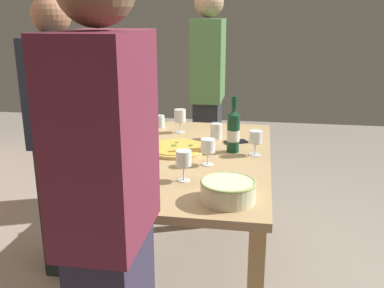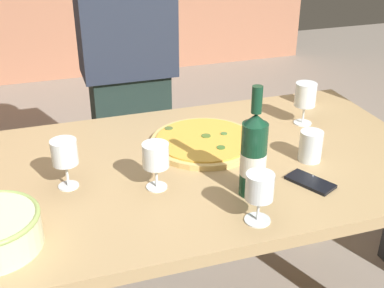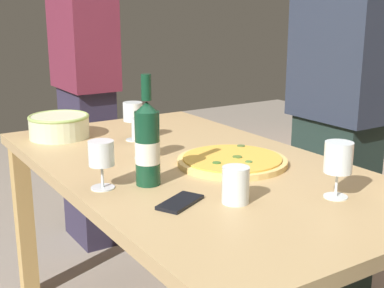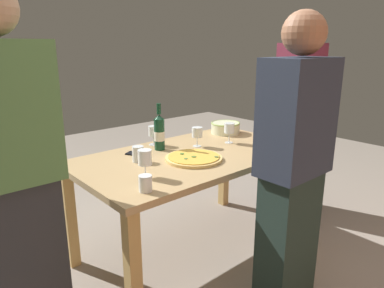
{
  "view_description": "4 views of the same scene",
  "coord_description": "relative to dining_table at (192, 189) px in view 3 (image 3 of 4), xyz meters",
  "views": [
    {
      "loc": [
        -2.37,
        -0.39,
        1.54
      ],
      "look_at": [
        0.0,
        0.0,
        0.82
      ],
      "focal_mm": 40.81,
      "sensor_mm": 36.0,
      "label": 1
    },
    {
      "loc": [
        -0.45,
        -1.38,
        1.56
      ],
      "look_at": [
        0.0,
        0.0,
        0.82
      ],
      "focal_mm": 47.42,
      "sensor_mm": 36.0,
      "label": 2
    },
    {
      "loc": [
        1.45,
        -0.94,
        1.28
      ],
      "look_at": [
        0.0,
        0.0,
        0.82
      ],
      "focal_mm": 49.24,
      "sensor_mm": 36.0,
      "label": 3
    },
    {
      "loc": [
        1.54,
        1.76,
        1.48
      ],
      "look_at": [
        0.0,
        0.0,
        0.82
      ],
      "focal_mm": 33.03,
      "sensor_mm": 36.0,
      "label": 4
    }
  ],
  "objects": [
    {
      "name": "dining_table",
      "position": [
        0.0,
        0.0,
        0.0
      ],
      "size": [
        1.6,
        0.9,
        0.75
      ],
      "color": "tan",
      "rests_on": "ground"
    },
    {
      "name": "pizza",
      "position": [
        0.08,
        0.11,
        0.11
      ],
      "size": [
        0.38,
        0.38,
        0.03
      ],
      "color": "#DEB769",
      "rests_on": "dining_table"
    },
    {
      "name": "serving_bowl",
      "position": [
        -0.6,
        -0.26,
        0.14
      ],
      "size": [
        0.25,
        0.25,
        0.09
      ],
      "color": "beige",
      "rests_on": "dining_table"
    },
    {
      "name": "wine_bottle",
      "position": [
        0.11,
        -0.23,
        0.22
      ],
      "size": [
        0.08,
        0.08,
        0.33
      ],
      "color": "#123D26",
      "rests_on": "dining_table"
    },
    {
      "name": "wine_glass_near_pizza",
      "position": [
        0.07,
        -0.36,
        0.19
      ],
      "size": [
        0.08,
        0.08,
        0.15
      ],
      "color": "white",
      "rests_on": "dining_table"
    },
    {
      "name": "wine_glass_by_bottle",
      "position": [
        -0.15,
        -0.11,
        0.2
      ],
      "size": [
        0.08,
        0.08,
        0.15
      ],
      "color": "white",
      "rests_on": "dining_table"
    },
    {
      "name": "wine_glass_far_left",
      "position": [
        0.5,
        0.16,
        0.2
      ],
      "size": [
        0.08,
        0.08,
        0.16
      ],
      "color": "white",
      "rests_on": "dining_table"
    },
    {
      "name": "wine_glass_far_right",
      "position": [
        -0.4,
        -0.02,
        0.2
      ],
      "size": [
        0.08,
        0.08,
        0.15
      ],
      "color": "white",
      "rests_on": "dining_table"
    },
    {
      "name": "cup_amber",
      "position": [
        0.37,
        -0.1,
        0.14
      ],
      "size": [
        0.08,
        0.08,
        0.1
      ],
      "primitive_type": "cylinder",
      "color": "white",
      "rests_on": "dining_table"
    },
    {
      "name": "cell_phone",
      "position": [
        0.3,
        -0.23,
        0.1
      ],
      "size": [
        0.13,
        0.16,
        0.01
      ],
      "primitive_type": "cube",
      "rotation": [
        0.0,
        0.0,
        0.47
      ],
      "color": "black",
      "rests_on": "dining_table"
    },
    {
      "name": "person_host",
      "position": [
        -0.05,
        0.77,
        0.18
      ],
      "size": [
        0.4,
        0.24,
        1.64
      ],
      "rotation": [
        0.0,
        0.0,
        -1.51
      ],
      "color": "#1D2D28",
      "rests_on": "ground"
    },
    {
      "name": "person_guest_right",
      "position": [
        -1.16,
        0.08,
        0.23
      ],
      "size": [
        0.4,
        0.24,
        1.73
      ],
      "rotation": [
        0.0,
        0.0,
        -0.07
      ],
      "color": "#2E293F",
      "rests_on": "ground"
    }
  ]
}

